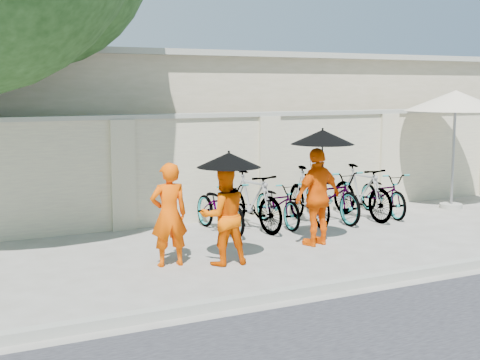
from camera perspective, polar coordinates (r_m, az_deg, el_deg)
name	(u,v)px	position (r m, az deg, el deg)	size (l,w,h in m)	color
ground	(250,262)	(9.96, 0.90, -7.04)	(80.00, 80.00, 0.00)	#A6A29B
kerb	(313,289)	(8.53, 6.26, -9.24)	(40.00, 0.16, 0.12)	#999A8E
compound_wall	(220,168)	(13.03, -1.71, 0.99)	(20.00, 0.30, 2.00)	beige
building_behind	(192,126)	(16.84, -4.11, 4.60)	(14.00, 6.00, 3.20)	beige
monk_left	(169,215)	(9.67, -6.09, -2.96)	(0.55, 0.36, 1.51)	#FF5200
monk_center	(224,216)	(9.70, -1.42, -3.05)	(0.70, 0.55, 1.45)	#FA5C00
parasol_center	(229,160)	(9.53, -0.96, 1.72)	(0.93, 0.93, 0.83)	black
monk_right	(318,197)	(10.95, 6.65, -1.43)	(0.94, 0.39, 1.60)	#FF5C03
parasol_right	(323,137)	(10.78, 7.06, 3.66)	(1.03, 1.03, 0.99)	black
patio_umbrella	(455,102)	(14.82, 17.91, 6.35)	(2.50, 2.50, 2.51)	#999A8E
bike_0	(220,207)	(11.88, -1.70, -2.31)	(0.61, 1.75, 0.92)	gray
bike_1	(252,201)	(12.06, 1.03, -1.77)	(0.51, 1.80, 1.08)	gray
bike_2	(278,203)	(12.46, 3.25, -2.00)	(0.57, 1.62, 0.85)	gray
bike_3	(309,196)	(12.66, 5.88, -1.35)	(0.51, 1.80, 1.08)	gray
bike_4	(332,195)	(13.07, 7.88, -1.26)	(0.67, 1.91, 1.00)	gray
bike_5	(362,192)	(13.30, 10.35, -1.02)	(0.50, 1.77, 1.06)	gray
bike_6	(383,194)	(13.75, 12.13, -1.14)	(0.59, 1.70, 0.89)	gray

